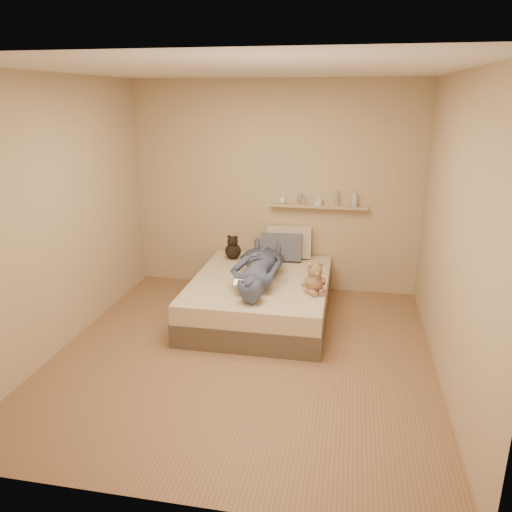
% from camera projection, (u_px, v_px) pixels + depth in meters
% --- Properties ---
extents(room, '(3.80, 3.80, 3.80)m').
position_uv_depth(room, '(242.00, 225.00, 4.44)').
color(room, '#8D6B49').
rests_on(room, ground).
extents(bed, '(1.50, 1.90, 0.45)m').
position_uv_depth(bed, '(261.00, 297.00, 5.64)').
color(bed, brown).
rests_on(bed, floor).
extents(game_console, '(0.17, 0.08, 0.06)m').
position_uv_depth(game_console, '(242.00, 283.00, 5.02)').
color(game_console, silver).
rests_on(game_console, bed).
extents(teddy_bear, '(0.27, 0.28, 0.34)m').
position_uv_depth(teddy_bear, '(315.00, 280.00, 5.13)').
color(teddy_bear, tan).
rests_on(teddy_bear, bed).
extents(dark_plush, '(0.20, 0.20, 0.31)m').
position_uv_depth(dark_plush, '(233.00, 249.00, 6.20)').
color(dark_plush, black).
rests_on(dark_plush, bed).
extents(pillow_cream, '(0.57, 0.29, 0.42)m').
position_uv_depth(pillow_cream, '(289.00, 242.00, 6.25)').
color(pillow_cream, '#C6B29C').
rests_on(pillow_cream, bed).
extents(pillow_grey, '(0.51, 0.25, 0.37)m').
position_uv_depth(pillow_grey, '(281.00, 247.00, 6.14)').
color(pillow_grey, slate).
rests_on(pillow_grey, bed).
extents(person, '(0.60, 1.50, 0.35)m').
position_uv_depth(person, '(259.00, 266.00, 5.44)').
color(person, '#3F4C63').
rests_on(person, bed).
extents(wall_shelf, '(1.20, 0.12, 0.03)m').
position_uv_depth(wall_shelf, '(318.00, 206.00, 6.13)').
color(wall_shelf, tan).
rests_on(wall_shelf, wall_back).
extents(shelf_bottles, '(0.99, 0.12, 0.19)m').
position_uv_depth(shelf_bottles, '(319.00, 199.00, 6.10)').
color(shelf_bottles, white).
rests_on(shelf_bottles, wall_shelf).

